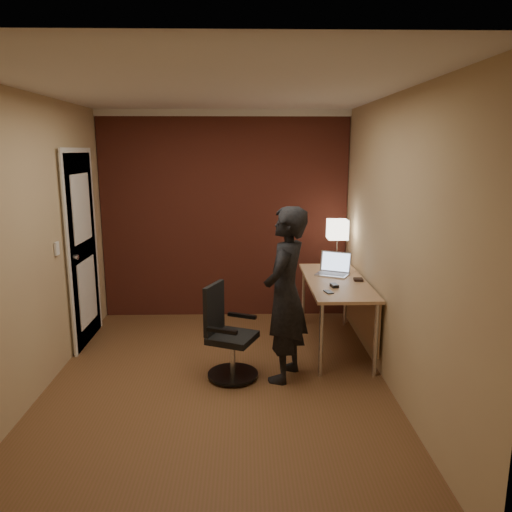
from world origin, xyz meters
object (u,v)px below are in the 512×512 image
object	(u,v)px
office_chair	(227,338)
mouse	(334,286)
phone	(329,292)
wallet	(358,280)
desk_lamp	(337,230)
laptop	(334,268)
person	(285,295)
desk	(343,292)

from	to	relation	value
office_chair	mouse	bearing A→B (deg)	21.65
phone	wallet	size ratio (longest dim) A/B	1.05
office_chair	desk_lamp	bearing A→B (deg)	47.36
desk_lamp	wallet	xyz separation A→B (m)	(0.11, -0.67, -0.41)
phone	mouse	bearing A→B (deg)	48.91
mouse	office_chair	bearing A→B (deg)	-169.63
phone	laptop	bearing A→B (deg)	60.64
desk_lamp	phone	world-z (taller)	desk_lamp
person	wallet	bearing A→B (deg)	153.39
desk	person	size ratio (longest dim) A/B	0.96
desk_lamp	person	xyz separation A→B (m)	(-0.70, -1.34, -0.36)
mouse	office_chair	distance (m)	1.17
phone	office_chair	distance (m)	1.04
desk_lamp	mouse	size ratio (longest dim) A/B	5.35
desk	wallet	distance (m)	0.21
laptop	wallet	xyz separation A→B (m)	(0.20, -0.28, -0.05)
laptop	wallet	size ratio (longest dim) A/B	3.72
mouse	wallet	size ratio (longest dim) A/B	0.91
mouse	person	size ratio (longest dim) A/B	0.06
wallet	person	size ratio (longest dim) A/B	0.07
wallet	laptop	bearing A→B (deg)	126.35
wallet	office_chair	size ratio (longest dim) A/B	0.13
mouse	desk	bearing A→B (deg)	51.22
desk	office_chair	bearing A→B (deg)	-149.88
desk_lamp	laptop	distance (m)	0.53
office_chair	desk	bearing A→B (deg)	30.12
phone	office_chair	size ratio (longest dim) A/B	0.14
laptop	office_chair	bearing A→B (deg)	-140.20
desk_lamp	person	size ratio (longest dim) A/B	0.34
person	phone	bearing A→B (deg)	143.85
desk	desk_lamp	xyz separation A→B (m)	(0.04, 0.64, 0.55)
phone	wallet	distance (m)	0.57
desk_lamp	mouse	distance (m)	1.01
laptop	office_chair	distance (m)	1.51
desk_lamp	office_chair	bearing A→B (deg)	-132.64
wallet	person	bearing A→B (deg)	-139.94
mouse	office_chair	world-z (taller)	office_chair
desk_lamp	person	world-z (taller)	person
laptop	wallet	world-z (taller)	laptop
phone	wallet	xyz separation A→B (m)	(0.38, 0.42, 0.01)
desk	wallet	size ratio (longest dim) A/B	13.64
office_chair	person	world-z (taller)	person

